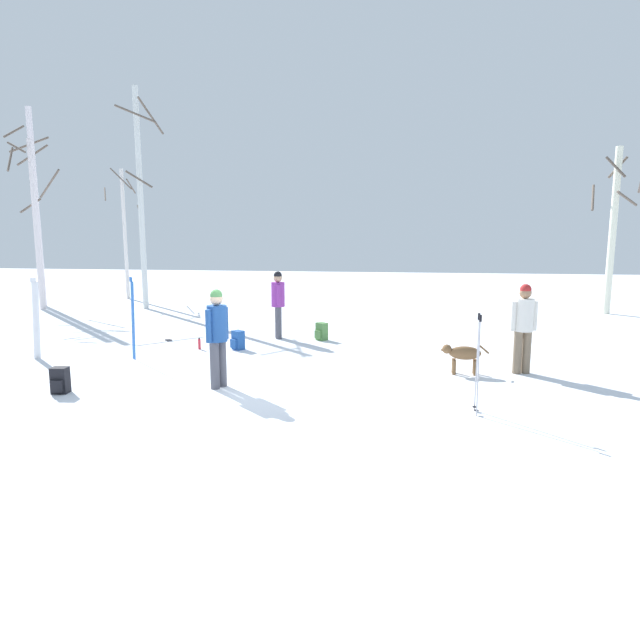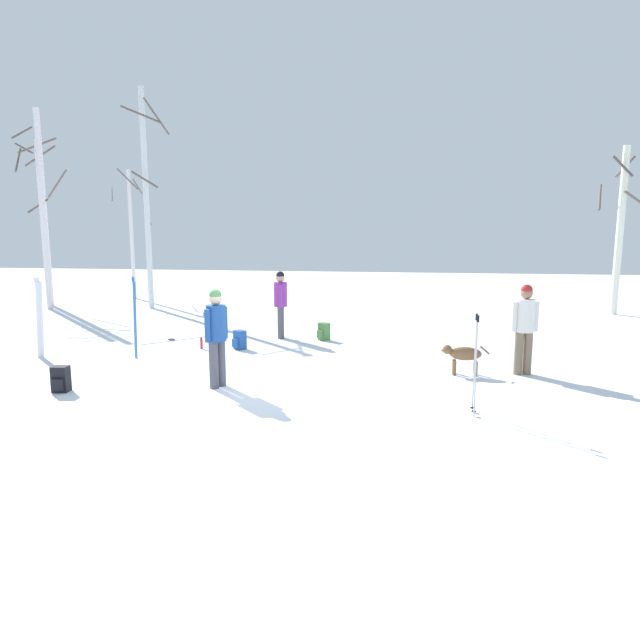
% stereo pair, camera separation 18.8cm
% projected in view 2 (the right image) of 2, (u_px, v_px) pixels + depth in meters
% --- Properties ---
extents(ground_plane, '(60.00, 60.00, 0.00)m').
position_uv_depth(ground_plane, '(259.00, 393.00, 9.05)').
color(ground_plane, white).
extents(person_0, '(0.34, 0.50, 1.72)m').
position_uv_depth(person_0, '(281.00, 300.00, 13.70)').
color(person_0, '#4C4C56').
rests_on(person_0, ground_plane).
extents(person_1, '(0.34, 0.49, 1.72)m').
position_uv_depth(person_1, '(216.00, 332.00, 9.24)').
color(person_1, '#4C4C56').
rests_on(person_1, ground_plane).
extents(person_2, '(0.51, 0.34, 1.72)m').
position_uv_depth(person_2, '(525.00, 323.00, 10.10)').
color(person_2, '#72604C').
rests_on(person_2, ground_plane).
extents(dog, '(0.90, 0.23, 0.57)m').
position_uv_depth(dog, '(463.00, 355.00, 10.16)').
color(dog, brown).
rests_on(dog, ground_plane).
extents(ski_pair_planted_0, '(0.19, 0.10, 1.74)m').
position_uv_depth(ski_pair_planted_0, '(40.00, 318.00, 11.50)').
color(ski_pair_planted_0, white).
rests_on(ski_pair_planted_0, ground_plane).
extents(ski_pair_planted_1, '(0.19, 0.17, 1.76)m').
position_uv_depth(ski_pair_planted_1, '(135.00, 319.00, 11.38)').
color(ski_pair_planted_1, blue).
rests_on(ski_pair_planted_1, ground_plane).
extents(ski_pair_lying_0, '(1.33, 1.45, 0.05)m').
position_uv_depth(ski_pair_lying_0, '(173.00, 340.00, 13.52)').
color(ski_pair_lying_0, white).
rests_on(ski_pair_lying_0, ground_plane).
extents(ski_poles_0, '(0.07, 0.27, 1.49)m').
position_uv_depth(ski_poles_0, '(475.00, 362.00, 7.84)').
color(ski_poles_0, '#B2B2BC').
rests_on(ski_poles_0, ground_plane).
extents(backpack_0, '(0.28, 0.31, 0.44)m').
position_uv_depth(backpack_0, '(61.00, 379.00, 9.07)').
color(backpack_0, black).
rests_on(backpack_0, ground_plane).
extents(backpack_1, '(0.34, 0.34, 0.44)m').
position_uv_depth(backpack_1, '(240.00, 340.00, 12.47)').
color(backpack_1, '#1E4C99').
rests_on(backpack_1, ground_plane).
extents(backpack_2, '(0.34, 0.35, 0.44)m').
position_uv_depth(backpack_2, '(324.00, 332.00, 13.54)').
color(backpack_2, '#4C7F3F').
rests_on(backpack_2, ground_plane).
extents(water_bottle_0, '(0.06, 0.06, 0.26)m').
position_uv_depth(water_bottle_0, '(201.00, 344.00, 12.52)').
color(water_bottle_0, red).
rests_on(water_bottle_0, ground_plane).
extents(birch_tree_0, '(1.78, 1.63, 7.09)m').
position_uv_depth(birch_tree_0, '(44.00, 205.00, 19.67)').
color(birch_tree_0, silver).
rests_on(birch_tree_0, ground_plane).
extents(birch_tree_1, '(1.17, 1.41, 5.84)m').
position_uv_depth(birch_tree_1, '(43.00, 222.00, 18.81)').
color(birch_tree_1, silver).
rests_on(birch_tree_1, ground_plane).
extents(birch_tree_2, '(1.81, 1.79, 5.24)m').
position_uv_depth(birch_tree_2, '(132.00, 231.00, 22.07)').
color(birch_tree_2, silver).
rests_on(birch_tree_2, ground_plane).
extents(birch_tree_3, '(1.21, 1.36, 7.63)m').
position_uv_depth(birch_tree_3, '(147.00, 197.00, 18.87)').
color(birch_tree_3, silver).
rests_on(birch_tree_3, ground_plane).
extents(birch_tree_4, '(1.77, 1.75, 5.44)m').
position_uv_depth(birch_tree_4, '(620.00, 226.00, 17.51)').
color(birch_tree_4, silver).
rests_on(birch_tree_4, ground_plane).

